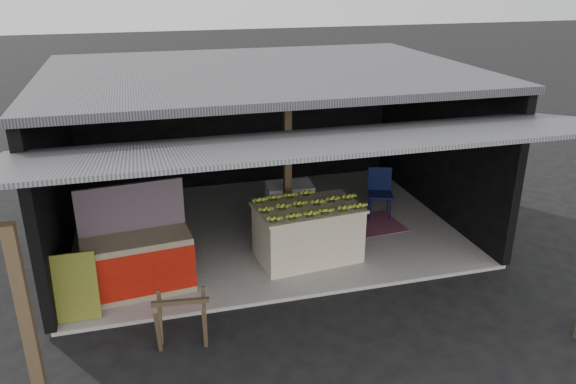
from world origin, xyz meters
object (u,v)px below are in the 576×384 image
object	(u,v)px
white_crate	(290,208)
water_barrel	(345,234)
plastic_chair	(380,188)
banana_table	(308,232)
sawhorse	(182,317)
neighbor_stall	(138,261)

from	to	relation	value
white_crate	water_barrel	xyz separation A→B (m)	(0.78, -0.83, -0.24)
white_crate	plastic_chair	size ratio (longest dim) A/B	0.96
plastic_chair	banana_table	bearing A→B (deg)	-126.70
white_crate	plastic_chair	distance (m)	1.90
plastic_chair	water_barrel	bearing A→B (deg)	-118.29
white_crate	sawhorse	xyz separation A→B (m)	(-2.23, -2.88, -0.08)
banana_table	neighbor_stall	world-z (taller)	neighbor_stall
water_barrel	banana_table	bearing A→B (deg)	-160.76
sawhorse	water_barrel	world-z (taller)	sawhorse
banana_table	white_crate	distance (m)	1.10
neighbor_stall	plastic_chair	bearing A→B (deg)	13.52
water_barrel	plastic_chair	world-z (taller)	plastic_chair
banana_table	water_barrel	xyz separation A→B (m)	(0.77, 0.27, -0.25)
white_crate	neighbor_stall	size ratio (longest dim) A/B	0.56
banana_table	sawhorse	world-z (taller)	banana_table
neighbor_stall	sawhorse	size ratio (longest dim) A/B	2.24
white_crate	water_barrel	bearing A→B (deg)	-42.46
banana_table	neighbor_stall	bearing A→B (deg)	-178.97
white_crate	water_barrel	size ratio (longest dim) A/B	2.08
banana_table	plastic_chair	distance (m)	2.29
banana_table	white_crate	bearing A→B (deg)	84.98
white_crate	sawhorse	size ratio (longest dim) A/B	1.26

